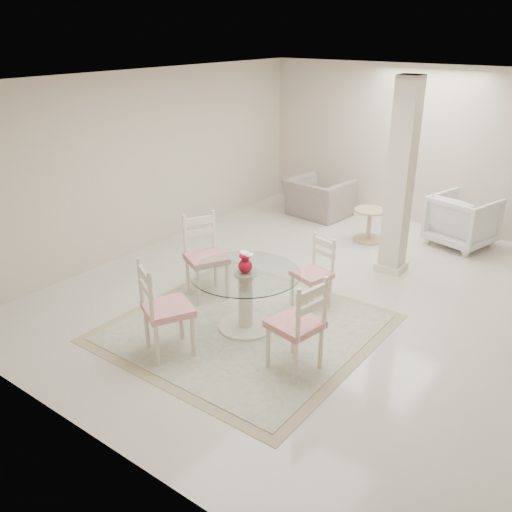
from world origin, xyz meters
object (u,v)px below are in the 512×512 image
Objects in this scene: dining_chair_east at (301,319)px; recliner_taupe at (318,198)px; dining_chair_south at (160,303)px; dining_chair_west at (204,250)px; dining_table at (246,300)px; red_vase at (245,263)px; dining_chair_north at (316,267)px; armchair_white at (462,221)px; column at (400,179)px; side_table at (369,226)px.

recliner_taupe is (-2.39, 4.38, -0.26)m from dining_chair_east.
dining_chair_west is at bearing -38.92° from dining_chair_south.
red_vase is (0.00, 0.00, 0.47)m from dining_table.
dining_chair_south reaches higher than red_vase.
recliner_taupe is at bearing 136.08° from dining_chair_north.
red_vase is 0.27× the size of armchair_white.
dining_chair_south is 5.32m from armchair_white.
armchair_white is at bearing -172.20° from dining_chair_east.
dining_chair_east is (0.29, -2.93, -0.74)m from column.
armchair_white is (0.80, 3.19, -0.12)m from dining_chair_north.
column is 3.03m from dining_chair_east.
red_vase is 3.48m from side_table.
dining_chair_north is at bearing 69.46° from dining_table.
recliner_taupe is (-1.43, 4.02, -0.49)m from red_vase.
dining_chair_west is (-1.31, -0.58, 0.10)m from dining_chair_north.
dining_chair_south is at bearing 108.10° from recliner_taupe.
column reaches higher than side_table.
red_vase is 0.23× the size of recliner_taupe.
dining_chair_east is at bearing -20.24° from red_vase.
red_vase is 0.25× the size of dining_chair_north.
column is 2.71m from red_vase.
red_vase is 1.05m from dining_chair_west.
red_vase reaches higher than armchair_white.
red_vase is at bearing 89.64° from armchair_white.
red_vase is at bearing -83.91° from dining_chair_south.
column is 10.85× the size of red_vase.
column is 2.84m from dining_table.
dining_chair_east is 1.44m from dining_chair_north.
dining_table is at bearing -88.15° from side_table.
armchair_white is (1.15, 4.14, 0.05)m from dining_table.
dining_chair_south reaches higher than side_table.
side_table is (-1.07, 3.78, -0.36)m from dining_chair_east.
side_table is at bearing 116.60° from dining_chair_north.
dining_chair_south reaches higher than dining_chair_east.
dining_chair_north is 1.89× the size of side_table.
dining_chair_north is at bearing -100.99° from column.
recliner_taupe is (-0.47, 3.65, -0.28)m from dining_chair_west.
dining_chair_west is 2.24× the size of side_table.
recliner_taupe is 2.59m from armchair_white.
dining_chair_north is (0.36, 0.95, 0.17)m from dining_table.
red_vase reaches higher than dining_table.
dining_chair_south is 5.10m from recliner_taupe.
armchair_white reaches higher than recliner_taupe.
dining_chair_south is (-1.34, -0.60, 0.01)m from dining_chair_east.
dining_table is at bearing -84.23° from dining_chair_west.
dining_chair_south is 4.41m from side_table.
dining_chair_east is at bearing -20.09° from dining_table.
dining_chair_east is at bearing -128.26° from dining_chair_south.
dining_chair_west reaches higher than dining_chair_north.
dining_table is 4.27m from recliner_taupe.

